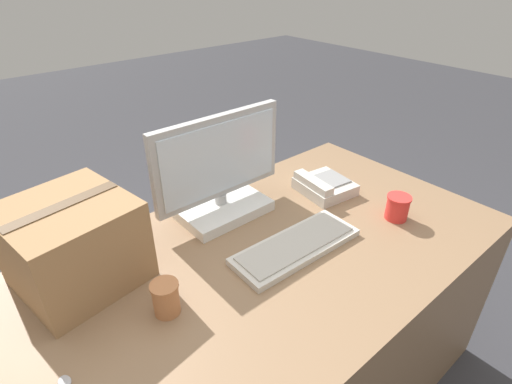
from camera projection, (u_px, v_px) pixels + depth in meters
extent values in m
cube|color=#8C6B4C|center=(249.00, 341.00, 1.42)|extent=(1.80, 0.90, 0.71)
cube|color=white|center=(221.00, 207.00, 1.47)|extent=(0.32, 0.24, 0.04)
cylinder|color=#B2B2B2|center=(221.00, 198.00, 1.45)|extent=(0.04, 0.04, 0.04)
cube|color=#B2B2B2|center=(218.00, 157.00, 1.37)|extent=(0.51, 0.03, 0.30)
cube|color=silver|center=(221.00, 159.00, 1.36)|extent=(0.46, 0.01, 0.25)
cube|color=beige|center=(296.00, 246.00, 1.29)|extent=(0.45, 0.17, 0.02)
cube|color=#B7B2A8|center=(296.00, 243.00, 1.28)|extent=(0.41, 0.14, 0.01)
cube|color=beige|center=(325.00, 186.00, 1.60)|extent=(0.21, 0.22, 0.05)
cube|color=beige|center=(313.00, 183.00, 1.55)|extent=(0.07, 0.19, 0.03)
cube|color=gray|center=(332.00, 179.00, 1.60)|extent=(0.12, 0.13, 0.01)
cylinder|color=#BC7547|center=(166.00, 299.00, 1.05)|extent=(0.07, 0.07, 0.09)
cylinder|color=#BC7547|center=(164.00, 286.00, 1.02)|extent=(0.08, 0.08, 0.01)
cylinder|color=red|center=(397.00, 208.00, 1.43)|extent=(0.08, 0.08, 0.08)
cylinder|color=red|center=(400.00, 197.00, 1.40)|extent=(0.09, 0.09, 0.01)
ellipsoid|color=#B2B2B7|center=(65.00, 382.00, 0.89)|extent=(0.03, 0.04, 0.00)
cube|color=#9E754C|center=(73.00, 244.00, 1.12)|extent=(0.36, 0.36, 0.25)
cube|color=brown|center=(62.00, 205.00, 1.05)|extent=(0.31, 0.09, 0.00)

